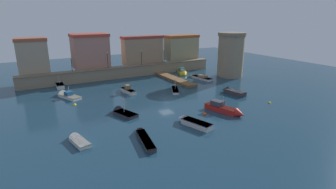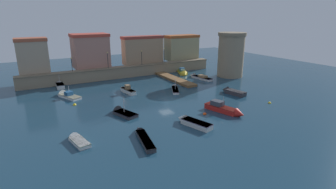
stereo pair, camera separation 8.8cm
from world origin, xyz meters
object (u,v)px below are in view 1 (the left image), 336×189
moored_boat_9 (143,137)px  moored_boat_4 (199,77)px  moored_boat_5 (232,92)px  fortress_tower (231,54)px  moored_boat_3 (225,109)px  moored_boat_0 (127,90)px  moored_boat_8 (183,72)px  moored_boat_7 (121,112)px  mooring_buoy_1 (75,105)px  quay_lamp_3 (164,53)px  moored_boat_10 (77,140)px  mooring_buoy_2 (205,114)px  mooring_buoy_0 (269,103)px  quay_lamp_0 (71,62)px  quay_lamp_1 (107,57)px  moored_boat_11 (192,122)px  quay_lamp_2 (141,55)px  moored_boat_2 (66,95)px  moored_boat_6 (175,88)px  moored_boat_1 (60,85)px

moored_boat_9 → moored_boat_4: bearing=-37.5°
moored_boat_5 → moored_boat_9: (-23.63, -9.70, -0.12)m
fortress_tower → moored_boat_3: (-18.60, -19.58, -4.99)m
moored_boat_0 → moored_boat_8: moored_boat_0 is taller
moored_boat_7 → mooring_buoy_1: moored_boat_7 is taller
fortress_tower → moored_boat_0: 28.82m
quay_lamp_3 → moored_boat_5: 24.81m
moored_boat_10 → mooring_buoy_2: 19.49m
moored_boat_3 → mooring_buoy_0: 10.05m
quay_lamp_0 → mooring_buoy_0: (27.72, -32.06, -4.91)m
fortress_tower → moored_boat_8: 13.10m
quay_lamp_0 → quay_lamp_1: size_ratio=0.83×
moored_boat_11 → quay_lamp_0: bearing=0.3°
moored_boat_4 → moored_boat_8: moored_boat_8 is taller
moored_boat_4 → moored_boat_9: (-25.67, -23.62, -0.06)m
quay_lamp_2 → mooring_buoy_0: (10.52, -32.06, -5.18)m
moored_boat_3 → moored_boat_10: bearing=-108.3°
moored_boat_2 → moored_boat_9: 24.48m
moored_boat_4 → moored_boat_6: size_ratio=1.13×
moored_boat_2 → fortress_tower: bearing=-116.3°
mooring_buoy_0 → moored_boat_1: bearing=136.0°
moored_boat_1 → moored_boat_4: 32.28m
mooring_buoy_2 → moored_boat_6: bearing=77.5°
moored_boat_6 → moored_boat_7: (-14.73, -7.96, 0.02)m
moored_boat_7 → mooring_buoy_1: 9.79m
mooring_buoy_1 → mooring_buoy_2: bearing=-40.8°
fortress_tower → quay_lamp_3: (-12.52, 12.09, -0.25)m
quay_lamp_0 → mooring_buoy_0: bearing=-49.1°
quay_lamp_1 → moored_boat_11: (1.83, -33.19, -4.88)m
fortress_tower → moored_boat_7: bearing=-160.3°
mooring_buoy_0 → mooring_buoy_2: size_ratio=0.89×
moored_boat_6 → moored_boat_11: 18.61m
quay_lamp_1 → moored_boat_11: quay_lamp_1 is taller
moored_boat_6 → moored_boat_10: 26.90m
moored_boat_10 → mooring_buoy_1: size_ratio=8.09×
moored_boat_4 → moored_boat_8: 6.15m
quay_lamp_2 → quay_lamp_3: size_ratio=0.95×
moored_boat_0 → moored_boat_10: size_ratio=1.20×
fortress_tower → quay_lamp_3: size_ratio=2.84×
moored_boat_2 → moored_boat_6: 21.69m
moored_boat_3 → moored_boat_6: size_ratio=1.10×
quay_lamp_3 → quay_lamp_1: bearing=-180.0°
moored_boat_1 → moored_boat_11: 33.84m
moored_boat_5 → moored_boat_10: moored_boat_5 is taller
quay_lamp_2 → mooring_buoy_1: size_ratio=6.25×
quay_lamp_1 → moored_boat_10: size_ratio=0.81×
moored_boat_6 → mooring_buoy_1: (-20.36, 0.04, -0.25)m
moored_boat_5 → mooring_buoy_1: bearing=64.5°
moored_boat_2 → mooring_buoy_1: moored_boat_2 is taller
moored_boat_1 → quay_lamp_0: bearing=-55.5°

